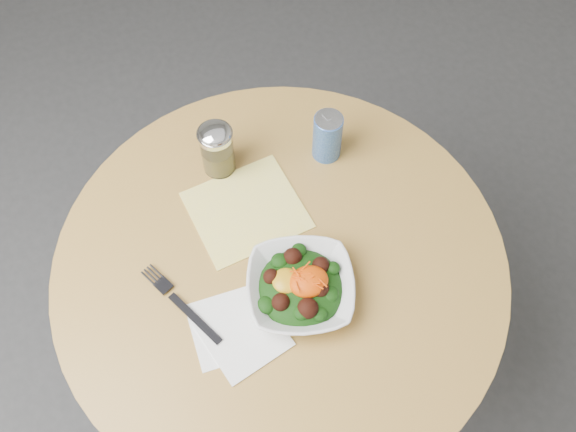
% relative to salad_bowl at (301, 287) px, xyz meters
% --- Properties ---
extents(ground, '(6.00, 6.00, 0.00)m').
position_rel_salad_bowl_xyz_m(ground, '(-0.01, 0.08, -0.78)').
color(ground, '#313133').
rests_on(ground, ground).
extents(table, '(0.90, 0.90, 0.75)m').
position_rel_salad_bowl_xyz_m(table, '(-0.01, 0.08, -0.23)').
color(table, black).
rests_on(table, ground).
extents(cloth_napkin, '(0.24, 0.22, 0.00)m').
position_rel_salad_bowl_xyz_m(cloth_napkin, '(-0.03, 0.21, -0.03)').
color(cloth_napkin, yellow).
rests_on(cloth_napkin, table).
extents(paper_napkins, '(0.18, 0.18, 0.00)m').
position_rel_salad_bowl_xyz_m(paper_napkins, '(-0.14, -0.03, -0.03)').
color(paper_napkins, white).
rests_on(paper_napkins, table).
extents(salad_bowl, '(0.26, 0.26, 0.08)m').
position_rel_salad_bowl_xyz_m(salad_bowl, '(0.00, 0.00, 0.00)').
color(salad_bowl, silver).
rests_on(salad_bowl, table).
extents(fork, '(0.10, 0.20, 0.00)m').
position_rel_salad_bowl_xyz_m(fork, '(-0.22, 0.07, -0.02)').
color(fork, black).
rests_on(fork, table).
extents(spice_shaker, '(0.07, 0.07, 0.13)m').
position_rel_salad_bowl_xyz_m(spice_shaker, '(-0.05, 0.34, 0.04)').
color(spice_shaker, silver).
rests_on(spice_shaker, table).
extents(beverage_can, '(0.06, 0.06, 0.12)m').
position_rel_salad_bowl_xyz_m(beverage_can, '(0.18, 0.29, 0.03)').
color(beverage_can, navy).
rests_on(beverage_can, table).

